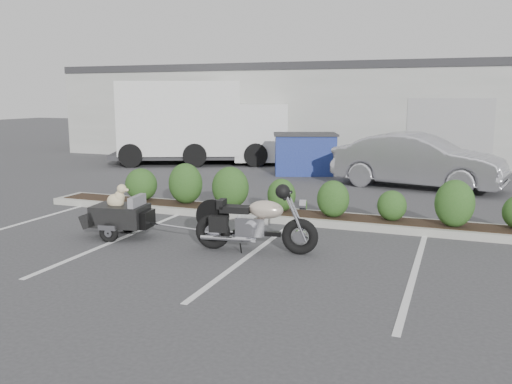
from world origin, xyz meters
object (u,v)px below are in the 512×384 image
(motorcycle, at_px, (255,223))
(sedan, at_px, (418,161))
(pet_trailer, at_px, (120,214))
(dumpster, at_px, (305,153))
(delivery_truck, at_px, (201,125))

(motorcycle, xyz_separation_m, sedan, (2.09, 7.90, 0.30))
(pet_trailer, height_order, dumpster, dumpster)
(pet_trailer, distance_m, delivery_truck, 11.52)
(dumpster, relative_size, delivery_truck, 0.34)
(motorcycle, bearing_deg, sedan, 67.30)
(motorcycle, xyz_separation_m, dumpster, (-1.78, 9.48, 0.21))
(pet_trailer, bearing_deg, motorcycle, -8.26)
(dumpster, distance_m, delivery_truck, 4.97)
(motorcycle, bearing_deg, dumpster, 92.76)
(pet_trailer, bearing_deg, delivery_truck, 100.87)
(pet_trailer, xyz_separation_m, delivery_truck, (-3.69, 10.86, 1.11))
(sedan, bearing_deg, pet_trailer, 159.29)
(dumpster, bearing_deg, delivery_truck, 143.64)
(pet_trailer, relative_size, delivery_truck, 0.24)
(motorcycle, height_order, pet_trailer, motorcycle)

